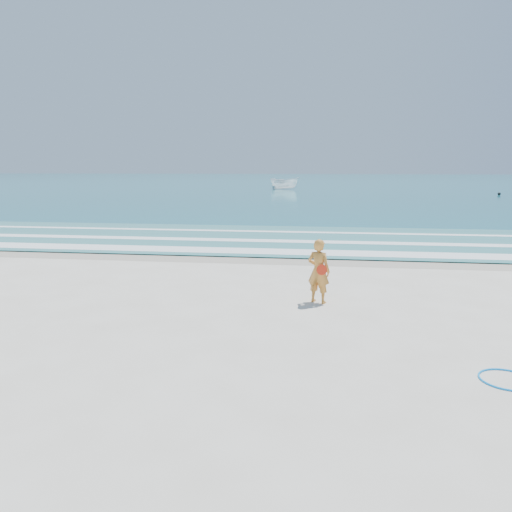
# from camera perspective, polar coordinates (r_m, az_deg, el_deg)

# --- Properties ---
(ground) EXTENTS (400.00, 400.00, 0.00)m
(ground) POSITION_cam_1_polar(r_m,az_deg,el_deg) (10.46, -2.56, -9.32)
(ground) COLOR silver
(ground) RESTS_ON ground
(wet_sand) EXTENTS (400.00, 2.40, 0.00)m
(wet_sand) POSITION_cam_1_polar(r_m,az_deg,el_deg) (19.10, 2.39, -0.30)
(wet_sand) COLOR #B2A893
(wet_sand) RESTS_ON ground
(ocean) EXTENTS (400.00, 190.00, 0.04)m
(ocean) POSITION_cam_1_polar(r_m,az_deg,el_deg) (114.75, 7.18, 8.48)
(ocean) COLOR #19727F
(ocean) RESTS_ON ground
(shallow) EXTENTS (400.00, 10.00, 0.01)m
(shallow) POSITION_cam_1_polar(r_m,az_deg,el_deg) (24.00, 3.57, 1.98)
(shallow) COLOR #59B7AD
(shallow) RESTS_ON ocean
(foam_near) EXTENTS (400.00, 1.40, 0.01)m
(foam_near) POSITION_cam_1_polar(r_m,az_deg,el_deg) (20.36, 2.75, 0.51)
(foam_near) COLOR white
(foam_near) RESTS_ON shallow
(foam_mid) EXTENTS (400.00, 0.90, 0.01)m
(foam_mid) POSITION_cam_1_polar(r_m,az_deg,el_deg) (23.21, 3.41, 1.72)
(foam_mid) COLOR white
(foam_mid) RESTS_ON shallow
(foam_far) EXTENTS (400.00, 0.60, 0.01)m
(foam_far) POSITION_cam_1_polar(r_m,az_deg,el_deg) (26.47, 3.99, 2.77)
(foam_far) COLOR white
(foam_far) RESTS_ON shallow
(hoop) EXTENTS (1.07, 1.07, 0.03)m
(hoop) POSITION_cam_1_polar(r_m,az_deg,el_deg) (9.48, 26.74, -12.48)
(hoop) COLOR #0D97FA
(hoop) RESTS_ON ground
(boat) EXTENTS (4.94, 3.28, 1.78)m
(boat) POSITION_cam_1_polar(r_m,az_deg,el_deg) (74.14, 3.28, 8.29)
(boat) COLOR white
(boat) RESTS_ON ocean
(buoy) EXTENTS (0.36, 0.36, 0.36)m
(buoy) POSITION_cam_1_polar(r_m,az_deg,el_deg) (65.96, 26.03, 6.41)
(buoy) COLOR black
(buoy) RESTS_ON ocean
(woman) EXTENTS (0.72, 0.61, 1.67)m
(woman) POSITION_cam_1_polar(r_m,az_deg,el_deg) (12.94, 7.18, -1.71)
(woman) COLOR orange
(woman) RESTS_ON ground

